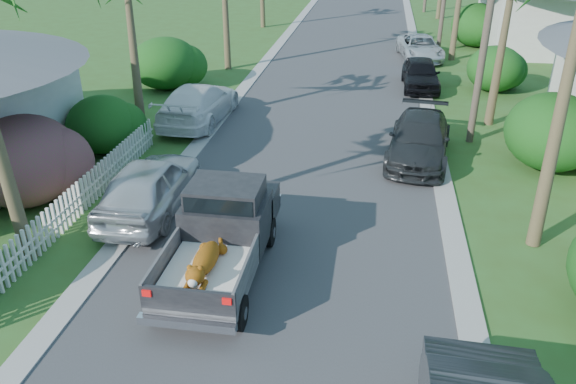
% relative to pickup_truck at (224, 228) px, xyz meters
% --- Properties ---
extents(ground, '(120.00, 120.00, 0.00)m').
position_rel_pickup_truck_xyz_m(ground, '(1.31, -3.67, -1.01)').
color(ground, '#375720').
rests_on(ground, ground).
extents(road, '(8.00, 100.00, 0.02)m').
position_rel_pickup_truck_xyz_m(road, '(1.31, 21.33, -1.00)').
color(road, '#38383A').
rests_on(road, ground).
extents(curb_left, '(0.60, 100.00, 0.06)m').
position_rel_pickup_truck_xyz_m(curb_left, '(-2.99, 21.33, -0.98)').
color(curb_left, '#A5A39E').
rests_on(curb_left, ground).
extents(curb_right, '(0.60, 100.00, 0.06)m').
position_rel_pickup_truck_xyz_m(curb_right, '(5.61, 21.33, -0.98)').
color(curb_right, '#A5A39E').
rests_on(curb_right, ground).
extents(pickup_truck, '(1.98, 5.12, 2.06)m').
position_rel_pickup_truck_xyz_m(pickup_truck, '(0.00, 0.00, 0.00)').
color(pickup_truck, black).
rests_on(pickup_truck, ground).
extents(parked_car_rm, '(2.55, 5.10, 1.42)m').
position_rel_pickup_truck_xyz_m(parked_car_rm, '(4.91, 7.37, -0.30)').
color(parked_car_rm, '#27292B').
rests_on(parked_car_rm, ground).
extents(parked_car_rf, '(1.77, 4.17, 1.41)m').
position_rel_pickup_truck_xyz_m(parked_car_rf, '(5.40, 16.15, -0.31)').
color(parked_car_rf, black).
rests_on(parked_car_rf, ground).
extents(parked_car_rd, '(2.77, 4.94, 1.30)m').
position_rel_pickup_truck_xyz_m(parked_car_rd, '(5.67, 22.21, -0.36)').
color(parked_car_rd, silver).
rests_on(parked_car_rd, ground).
extents(parked_car_ln, '(1.93, 4.69, 1.59)m').
position_rel_pickup_truck_xyz_m(parked_car_ln, '(-2.78, 2.32, -0.21)').
color(parked_car_ln, silver).
rests_on(parked_car_ln, ground).
extents(parked_car_lf, '(2.37, 5.39, 1.54)m').
position_rel_pickup_truck_xyz_m(parked_car_lf, '(-3.69, 9.85, -0.24)').
color(parked_car_lf, white).
rests_on(parked_car_lf, ground).
extents(shrub_l_b, '(3.00, 3.30, 2.60)m').
position_rel_pickup_truck_xyz_m(shrub_l_b, '(-6.49, 2.33, 0.29)').
color(shrub_l_b, '#A31754').
rests_on(shrub_l_b, ground).
extents(shrub_l_c, '(2.40, 2.64, 2.00)m').
position_rel_pickup_truck_xyz_m(shrub_l_c, '(-6.09, 6.33, -0.01)').
color(shrub_l_c, '#184413').
rests_on(shrub_l_c, ground).
extents(shrub_l_d, '(3.20, 3.52, 2.40)m').
position_rel_pickup_truck_xyz_m(shrub_l_d, '(-6.69, 14.33, 0.19)').
color(shrub_l_d, '#184413').
rests_on(shrub_l_d, ground).
extents(shrub_r_b, '(3.00, 3.30, 2.50)m').
position_rel_pickup_truck_xyz_m(shrub_r_b, '(9.11, 7.33, 0.24)').
color(shrub_r_b, '#184413').
rests_on(shrub_r_b, ground).
extents(shrub_r_c, '(2.60, 2.86, 2.10)m').
position_rel_pickup_truck_xyz_m(shrub_r_c, '(8.81, 16.33, 0.04)').
color(shrub_r_c, '#184413').
rests_on(shrub_r_c, ground).
extents(shrub_r_d, '(3.20, 3.52, 2.60)m').
position_rel_pickup_truck_xyz_m(shrub_r_d, '(9.31, 26.33, 0.29)').
color(shrub_r_d, '#184413').
rests_on(shrub_r_d, ground).
extents(picket_fence, '(0.10, 11.00, 1.00)m').
position_rel_pickup_truck_xyz_m(picket_fence, '(-4.69, 1.83, -0.51)').
color(picket_fence, white).
rests_on(picket_fence, ground).
extents(house_right_far, '(9.00, 8.00, 4.60)m').
position_rel_pickup_truck_xyz_m(house_right_far, '(14.31, 26.33, 1.11)').
color(house_right_far, silver).
rests_on(house_right_far, ground).
extents(utility_pole_b, '(1.60, 0.26, 9.00)m').
position_rel_pickup_truck_xyz_m(utility_pole_b, '(6.91, 9.33, 3.59)').
color(utility_pole_b, brown).
rests_on(utility_pole_b, ground).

